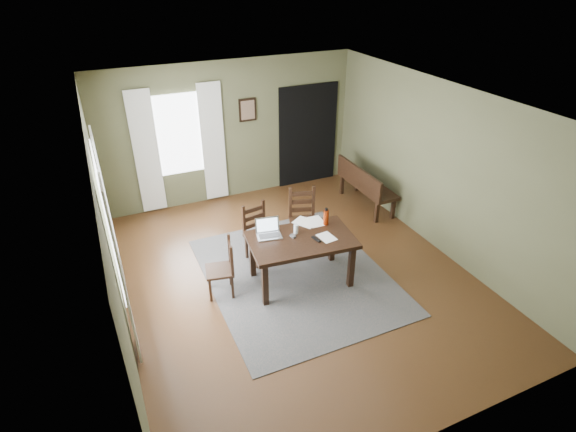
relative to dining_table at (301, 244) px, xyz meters
name	(u,v)px	position (x,y,z in m)	size (l,w,h in m)	color
ground	(296,275)	(-0.01, 0.15, -0.68)	(5.00, 6.00, 0.01)	#492C16
room_shell	(297,168)	(-0.01, 0.15, 1.13)	(5.02, 6.02, 2.71)	brown
rug	(296,275)	(-0.01, 0.15, -0.67)	(2.60, 3.20, 0.01)	#464646
dining_table	(301,244)	(0.00, 0.00, 0.00)	(1.59, 1.05, 0.75)	black
chair_end	(223,268)	(-1.14, 0.20, -0.24)	(0.46, 0.46, 0.88)	black
chair_back_left	(259,234)	(-0.36, 0.80, -0.20)	(0.48, 0.48, 0.95)	black
chair_back_right	(303,219)	(0.45, 0.87, -0.17)	(0.56, 0.56, 1.03)	black
bench	(364,183)	(2.13, 1.64, -0.17)	(0.48, 1.49, 0.84)	black
laptop	(268,231)	(-0.40, 0.29, 0.16)	(0.39, 0.33, 0.24)	#B7B7BC
computer_mouse	(293,236)	(-0.10, 0.08, 0.11)	(0.05, 0.09, 0.03)	#3F3F42
tv_remote	(316,239)	(0.18, -0.12, 0.10)	(0.05, 0.17, 0.02)	black
drinking_glass	(296,229)	(-0.02, 0.15, 0.17)	(0.07, 0.07, 0.15)	silver
water_bottle	(326,217)	(0.50, 0.20, 0.22)	(0.10, 0.10, 0.28)	#AE330D
paper_b	(327,237)	(0.34, -0.13, 0.09)	(0.21, 0.27, 0.00)	white
paper_c	(305,222)	(0.24, 0.38, 0.10)	(0.26, 0.34, 0.00)	white
paper_d	(315,221)	(0.40, 0.33, 0.10)	(0.25, 0.32, 0.00)	white
window_left	(108,222)	(-2.48, 0.35, 0.78)	(0.01, 1.30, 1.70)	white
window_back	(179,135)	(-1.01, 3.12, 0.78)	(1.00, 0.01, 1.50)	white
curtain_left_near	(122,275)	(-2.45, -0.47, 0.53)	(0.03, 0.48, 2.30)	silver
curtain_left_far	(108,210)	(-2.45, 1.17, 0.53)	(0.03, 0.48, 2.30)	silver
curtain_back_left	(146,153)	(-1.63, 3.09, 0.53)	(0.44, 0.03, 2.30)	silver
curtain_back_right	(213,143)	(-0.39, 3.09, 0.53)	(0.44, 0.03, 2.30)	silver
framed_picture	(248,110)	(0.34, 3.12, 1.08)	(0.34, 0.03, 0.44)	black
doorway_back	(308,135)	(1.64, 3.12, 0.38)	(1.30, 0.03, 2.10)	black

